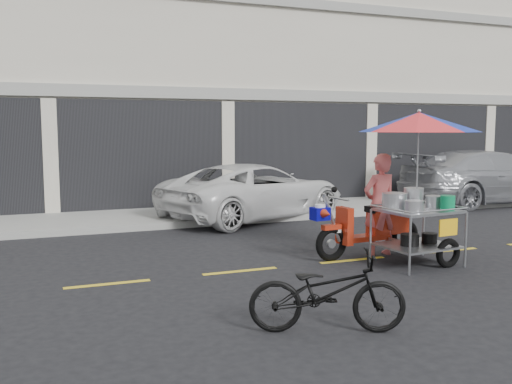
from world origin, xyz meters
name	(u,v)px	position (x,y,z in m)	size (l,w,h in m)	color
ground	(352,260)	(0.00, 0.00, 0.00)	(90.00, 90.00, 0.00)	black
sidewalk	(240,211)	(0.00, 5.50, 0.07)	(45.00, 3.00, 0.15)	gray
shophouse_block	(266,69)	(2.82, 10.59, 4.24)	(36.00, 8.11, 10.40)	beige
centerline	(352,260)	(0.00, 0.00, 0.00)	(42.00, 0.10, 0.01)	gold
white_pickup	(255,191)	(0.09, 4.70, 0.67)	(2.23, 4.83, 1.34)	silver
silver_pickup	(487,177)	(7.32, 4.70, 0.78)	(2.19, 5.38, 1.56)	#A4A6AC
near_bicycle	(327,292)	(-2.02, -2.81, 0.44)	(0.59, 1.69, 0.89)	black
food_vendor_rig	(403,166)	(0.74, -0.30, 1.58)	(2.63, 2.09, 2.51)	black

